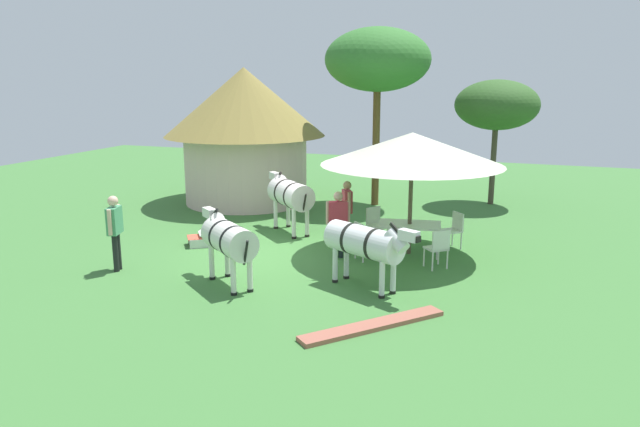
# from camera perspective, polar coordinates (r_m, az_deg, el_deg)

# --- Properties ---
(ground_plane) EXTENTS (36.00, 36.00, 0.00)m
(ground_plane) POSITION_cam_1_polar(r_m,az_deg,el_deg) (14.68, -4.55, -3.82)
(ground_plane) COLOR #3E7537
(thatched_hut) EXTENTS (5.31, 5.31, 4.47)m
(thatched_hut) POSITION_cam_1_polar(r_m,az_deg,el_deg) (20.33, -7.10, 8.10)
(thatched_hut) COLOR beige
(thatched_hut) RESTS_ON ground_plane
(shade_umbrella) EXTENTS (4.29, 4.29, 2.93)m
(shade_umbrella) POSITION_cam_1_polar(r_m,az_deg,el_deg) (14.31, 8.71, 6.07)
(shade_umbrella) COLOR brown
(shade_umbrella) RESTS_ON ground_plane
(patio_dining_table) EXTENTS (1.60, 1.13, 0.74)m
(patio_dining_table) POSITION_cam_1_polar(r_m,az_deg,el_deg) (14.65, 8.46, -1.27)
(patio_dining_table) COLOR silver
(patio_dining_table) RESTS_ON ground_plane
(patio_chair_west_end) EXTENTS (0.60, 0.60, 0.90)m
(patio_chair_west_end) POSITION_cam_1_polar(r_m,az_deg,el_deg) (15.62, 5.29, -0.82)
(patio_chair_west_end) COLOR silver
(patio_chair_west_end) RESTS_ON ground_plane
(patio_chair_near_lawn) EXTENTS (0.61, 0.61, 0.90)m
(patio_chair_near_lawn) POSITION_cam_1_polar(r_m,az_deg,el_deg) (14.05, 4.08, -2.37)
(patio_chair_near_lawn) COLOR silver
(patio_chair_near_lawn) RESTS_ON ground_plane
(patio_chair_east_end) EXTENTS (0.61, 0.61, 0.90)m
(patio_chair_east_end) POSITION_cam_1_polar(r_m,az_deg,el_deg) (13.64, 11.12, -3.05)
(patio_chair_east_end) COLOR white
(patio_chair_east_end) RESTS_ON ground_plane
(patio_chair_near_hut) EXTENTS (0.61, 0.61, 0.90)m
(patio_chair_near_hut) POSITION_cam_1_polar(r_m,az_deg,el_deg) (15.36, 12.56, -1.32)
(patio_chair_near_hut) COLOR silver
(patio_chair_near_hut) RESTS_ON ground_plane
(guest_beside_umbrella) EXTENTS (0.39, 0.51, 1.60)m
(guest_beside_umbrella) POSITION_cam_1_polar(r_m,az_deg,el_deg) (15.42, 2.57, 0.73)
(guest_beside_umbrella) COLOR black
(guest_beside_umbrella) RESTS_ON ground_plane
(guest_behind_table) EXTENTS (0.53, 0.37, 1.59)m
(guest_behind_table) POSITION_cam_1_polar(r_m,az_deg,el_deg) (14.10, 1.71, -0.45)
(guest_behind_table) COLOR black
(guest_behind_table) RESTS_ON ground_plane
(standing_watcher) EXTENTS (0.33, 0.58, 1.69)m
(standing_watcher) POSITION_cam_1_polar(r_m,az_deg,el_deg) (13.89, -18.83, -1.13)
(standing_watcher) COLOR black
(standing_watcher) RESTS_ON ground_plane
(striped_lounge_chair) EXTENTS (0.96, 0.90, 0.61)m
(striped_lounge_chair) POSITION_cam_1_polar(r_m,az_deg,el_deg) (15.58, -11.01, -2.05)
(striped_lounge_chair) COLOR #CF5039
(striped_lounge_chair) RESTS_ON ground_plane
(zebra_nearest_camera) EXTENTS (2.15, 1.31, 1.50)m
(zebra_nearest_camera) POSITION_cam_1_polar(r_m,az_deg,el_deg) (12.08, 4.37, -2.78)
(zebra_nearest_camera) COLOR silver
(zebra_nearest_camera) RESTS_ON ground_plane
(zebra_by_umbrella) EXTENTS (1.79, 1.53, 1.52)m
(zebra_by_umbrella) POSITION_cam_1_polar(r_m,az_deg,el_deg) (12.40, -8.68, -2.39)
(zebra_by_umbrella) COLOR silver
(zebra_by_umbrella) RESTS_ON ground_plane
(zebra_toward_hut) EXTENTS (1.83, 1.73, 1.60)m
(zebra_toward_hut) POSITION_cam_1_polar(r_m,az_deg,el_deg) (16.40, -2.87, 1.83)
(zebra_toward_hut) COLOR silver
(zebra_toward_hut) RESTS_ON ground_plane
(acacia_tree_far_lawn) EXTENTS (3.37, 3.37, 5.71)m
(acacia_tree_far_lawn) POSITION_cam_1_polar(r_m,az_deg,el_deg) (19.76, 5.48, 14.22)
(acacia_tree_far_lawn) COLOR brown
(acacia_tree_far_lawn) RESTS_ON ground_plane
(acacia_tree_left_background) EXTENTS (2.70, 2.70, 4.09)m
(acacia_tree_left_background) POSITION_cam_1_polar(r_m,az_deg,el_deg) (20.63, 16.37, 9.78)
(acacia_tree_left_background) COLOR #463E30
(acacia_tree_left_background) RESTS_ON ground_plane
(brick_patio_kerb) EXTENTS (2.12, 2.34, 0.08)m
(brick_patio_kerb) POSITION_cam_1_polar(r_m,az_deg,el_deg) (10.56, 5.06, -10.49)
(brick_patio_kerb) COLOR #9E5948
(brick_patio_kerb) RESTS_ON ground_plane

